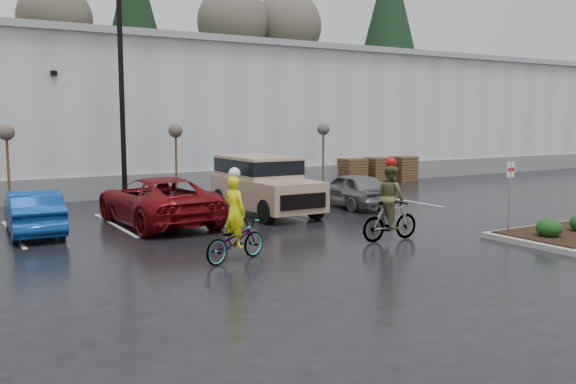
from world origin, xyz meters
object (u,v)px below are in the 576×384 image
pallet_stack_c (403,168)px  car_blue (34,212)px  car_grey (351,190)px  sapling_west (7,137)px  sapling_east (323,133)px  sapling_mid (176,135)px  cyclist_hivis (235,232)px  lamppost (121,58)px  suv_tan (266,186)px  fire_lane_sign (510,188)px  pallet_stack_b (377,170)px  cyclist_olive (390,211)px  car_red (157,201)px  pallet_stack_a (352,171)px

pallet_stack_c → car_blue: pallet_stack_c is taller
car_blue → car_grey: bearing=-178.9°
pallet_stack_c → sapling_west: bearing=-177.1°
sapling_east → car_blue: sapling_east is taller
sapling_mid → cyclist_hivis: bearing=-103.9°
sapling_east → sapling_mid: bearing=180.0°
sapling_mid → car_grey: (4.94, -5.70, -2.06)m
lamppost → sapling_east: bearing=5.7°
suv_tan → car_grey: (3.67, -0.18, -0.36)m
suv_tan → cyclist_hivis: 7.26m
fire_lane_sign → car_grey: bearing=92.9°
sapling_east → fire_lane_sign: 13.06m
car_grey → pallet_stack_b: bearing=-134.1°
sapling_west → pallet_stack_b: sapling_west is taller
suv_tan → sapling_mid: bearing=102.9°
fire_lane_sign → cyclist_olive: size_ratio=0.94×
car_red → cyclist_hivis: bearing=86.7°
sapling_east → suv_tan: size_ratio=0.63×
cyclist_hivis → car_red: bearing=-19.6°
pallet_stack_b → lamppost: bearing=-172.0°
car_blue → cyclist_olive: cyclist_olive is taller
pallet_stack_b → car_blue: 19.23m
sapling_west → fire_lane_sign: bearing=-47.3°
car_red → suv_tan: bearing=178.6°
sapling_mid → car_blue: 8.64m
car_blue → cyclist_olive: 10.42m
sapling_mid → pallet_stack_b: sapling_mid is taller
lamppost → car_grey: lamppost is taller
sapling_west → pallet_stack_b: 18.34m
sapling_west → cyclist_hivis: (3.65, -11.50, -2.03)m
cyclist_hivis → sapling_west: bearing=-1.1°
pallet_stack_b → cyclist_hivis: bearing=-139.3°
sapling_east → suv_tan: (-6.23, -5.53, -1.70)m
sapling_mid → car_blue: bearing=-140.3°
pallet_stack_c → cyclist_olive: cyclist_olive is taller
sapling_east → pallet_stack_b: 4.78m
sapling_east → pallet_stack_b: sapling_east is taller
cyclist_olive → car_grey: bearing=-25.6°
pallet_stack_b → car_blue: size_ratio=0.33×
pallet_stack_c → car_blue: 20.94m
sapling_west → car_red: bearing=-56.3°
pallet_stack_a → sapling_mid: bearing=-174.3°
pallet_stack_c → cyclist_hivis: cyclist_hivis is taller
sapling_west → pallet_stack_b: size_ratio=2.37×
car_blue → pallet_stack_c: bearing=-159.5°
car_grey → cyclist_hivis: bearing=37.8°
pallet_stack_b → car_red: 15.90m
fire_lane_sign → cyclist_hivis: (-8.15, 1.30, -0.70)m
car_grey → cyclist_olive: size_ratio=1.69×
pallet_stack_c → car_grey: size_ratio=0.34×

